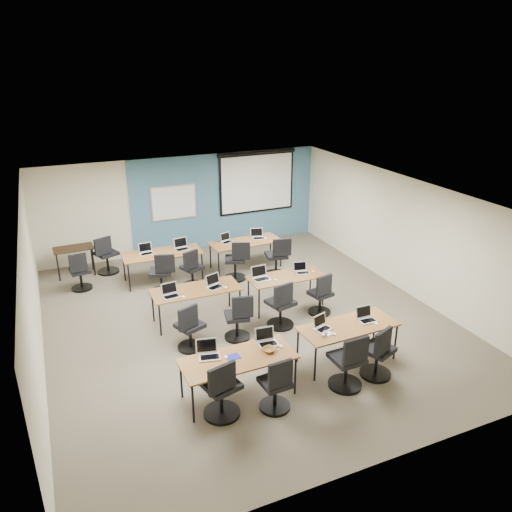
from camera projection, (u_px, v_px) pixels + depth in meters
name	position (u px, v px, depth m)	size (l,w,h in m)	color
floor	(245.00, 319.00, 10.65)	(8.00, 9.00, 0.02)	#6B6354
ceiling	(244.00, 196.00, 9.64)	(8.00, 9.00, 0.02)	white
wall_back	(184.00, 204.00, 13.97)	(8.00, 0.04, 2.70)	beige
wall_front	(379.00, 385.00, 6.32)	(8.00, 0.04, 2.70)	beige
wall_left	(32.00, 295.00, 8.66)	(0.04, 9.00, 2.70)	beige
wall_right	(403.00, 234.00, 11.62)	(0.04, 9.00, 2.70)	beige
blue_accent_panel	(226.00, 200.00, 14.41)	(5.50, 0.04, 2.70)	#3D5977
whiteboard	(174.00, 203.00, 13.76)	(1.28, 0.03, 0.98)	silver
projector_screen	(257.00, 179.00, 14.50)	(2.40, 0.10, 1.82)	black
training_table_front_left	(238.00, 360.00, 7.99)	(1.86, 0.78, 0.73)	brown
training_table_front_right	(348.00, 328.00, 8.95)	(1.80, 0.75, 0.73)	#985C28
training_table_mid_left	(196.00, 291.00, 10.34)	(1.83, 0.76, 0.73)	brown
training_table_mid_right	(286.00, 278.00, 10.95)	(1.69, 0.70, 0.73)	brown
training_table_back_left	(162.00, 254.00, 12.23)	(1.92, 0.80, 0.73)	brown
training_table_back_right	(246.00, 243.00, 12.98)	(1.86, 0.77, 0.73)	brown
laptop_0	(208.00, 352.00, 8.00)	(0.35, 0.30, 0.26)	#B0B0BD
mouse_0	(226.00, 357.00, 7.98)	(0.06, 0.09, 0.03)	white
task_chair_0	(221.00, 393.00, 7.61)	(0.58, 0.58, 1.05)	black
laptop_1	(267.00, 340.00, 8.36)	(0.33, 0.28, 0.25)	silver
mouse_1	(281.00, 346.00, 8.27)	(0.06, 0.10, 0.04)	white
task_chair_1	(276.00, 388.00, 7.77)	(0.50, 0.50, 0.98)	black
laptop_2	(322.00, 325.00, 8.82)	(0.30, 0.25, 0.23)	#B9B9B9
mouse_2	(334.00, 334.00, 8.63)	(0.06, 0.10, 0.04)	white
task_chair_2	(348.00, 366.00, 8.28)	(0.58, 0.58, 1.05)	black
laptop_3	(366.00, 317.00, 9.09)	(0.32, 0.27, 0.24)	silver
mouse_3	(376.00, 324.00, 8.97)	(0.06, 0.10, 0.04)	white
task_chair_3	(378.00, 356.00, 8.57)	(0.58, 0.55, 1.03)	black
laptop_4	(171.00, 293.00, 10.00)	(0.33, 0.28, 0.25)	#A5A5AA
mouse_4	(183.00, 297.00, 9.96)	(0.07, 0.10, 0.04)	white
task_chair_4	(190.00, 331.00, 9.38)	(0.54, 0.51, 0.99)	black
laptop_5	(214.00, 284.00, 10.40)	(0.34, 0.29, 0.26)	#AEAEAE
mouse_5	(226.00, 287.00, 10.38)	(0.06, 0.10, 0.04)	white
task_chair_5	(238.00, 321.00, 9.74)	(0.51, 0.51, 0.99)	black
laptop_6	(261.00, 276.00, 10.77)	(0.36, 0.31, 0.27)	#ADADB1
mouse_6	(276.00, 280.00, 10.72)	(0.06, 0.09, 0.03)	white
task_chair_6	(281.00, 308.00, 10.17)	(0.56, 0.56, 1.04)	black
laptop_7	(301.00, 270.00, 11.08)	(0.30, 0.26, 0.23)	#AEAEBA
mouse_7	(313.00, 271.00, 11.14)	(0.06, 0.09, 0.03)	white
task_chair_7	(321.00, 297.00, 10.70)	(0.49, 0.49, 0.97)	black
laptop_8	(146.00, 251.00, 12.15)	(0.33, 0.28, 0.25)	#ACACAC
mouse_8	(162.00, 256.00, 12.00)	(0.06, 0.10, 0.03)	white
task_chair_8	(162.00, 277.00, 11.62)	(0.58, 0.56, 1.04)	black
laptop_9	(182.00, 246.00, 12.44)	(0.36, 0.30, 0.27)	silver
mouse_9	(197.00, 250.00, 12.33)	(0.06, 0.10, 0.04)	white
task_chair_9	(192.00, 271.00, 11.98)	(0.52, 0.50, 0.98)	black
laptop_10	(226.00, 240.00, 12.91)	(0.30, 0.26, 0.23)	silver
mouse_10	(236.00, 244.00, 12.74)	(0.06, 0.10, 0.03)	white
task_chair_10	(237.00, 264.00, 12.37)	(0.58, 0.55, 1.03)	black
laptop_11	(258.00, 236.00, 13.18)	(0.33, 0.28, 0.25)	#A6A5B0
mouse_11	(266.00, 238.00, 13.17)	(0.06, 0.10, 0.04)	white
task_chair_11	(277.00, 260.00, 12.56)	(0.58, 0.58, 1.05)	black
blue_mousepad	(233.00, 357.00, 7.99)	(0.22, 0.18, 0.01)	navy
snack_bowl	(269.00, 350.00, 8.15)	(0.21, 0.21, 0.05)	brown
snack_plate	(326.00, 333.00, 8.66)	(0.18, 0.18, 0.01)	white
coffee_cup	(326.00, 334.00, 8.59)	(0.07, 0.07, 0.06)	white
utility_table	(74.00, 251.00, 12.52)	(0.96, 0.54, 0.75)	black
spare_chair_a	(106.00, 258.00, 12.72)	(0.58, 0.55, 1.03)	black
spare_chair_b	(80.00, 274.00, 11.82)	(0.49, 0.49, 0.97)	black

